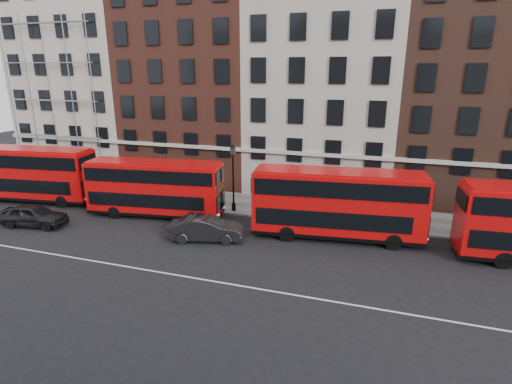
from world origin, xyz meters
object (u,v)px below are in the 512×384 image
(bus_b, at_px, (154,187))
(car_rear, at_px, (34,215))
(bus_c, at_px, (337,203))
(car_front, at_px, (206,229))
(bus_a, at_px, (29,173))

(bus_b, xyz_separation_m, car_rear, (-7.36, -4.49, -1.51))
(car_rear, bearing_deg, bus_c, -86.81)
(bus_b, xyz_separation_m, bus_c, (13.75, 0.00, 0.19))
(car_rear, height_order, car_front, car_rear)
(car_rear, xyz_separation_m, car_front, (12.96, 1.52, -0.01))
(bus_a, relative_size, bus_c, 1.00)
(bus_b, bearing_deg, bus_c, -7.61)
(bus_c, height_order, car_front, bus_c)
(car_rear, bearing_deg, bus_a, 37.61)
(bus_b, distance_m, bus_c, 13.75)
(bus_c, bearing_deg, car_front, -166.65)
(bus_a, relative_size, bus_b, 1.07)
(bus_a, height_order, car_rear, bus_a)
(bus_c, relative_size, car_rear, 2.38)
(bus_b, bearing_deg, car_rear, -156.24)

